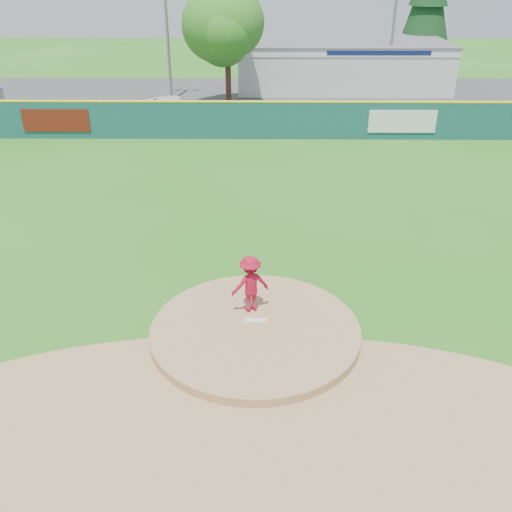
{
  "coord_description": "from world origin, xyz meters",
  "views": [
    {
      "loc": [
        0.15,
        -12.27,
        8.87
      ],
      "look_at": [
        0.0,
        2.0,
        1.3
      ],
      "focal_mm": 40.0,
      "sensor_mm": 36.0,
      "label": 1
    }
  ],
  "objects_px": {
    "pitcher": "(250,284)",
    "conifer_tree": "(428,3)",
    "van": "(177,109)",
    "pool_building_grp": "(341,63)",
    "light_pole_right": "(395,11)",
    "deciduous_tree": "(227,34)",
    "light_pole_left": "(165,4)"
  },
  "relations": [
    {
      "from": "pitcher",
      "to": "conifer_tree",
      "type": "xyz_separation_m",
      "value": [
        13.14,
        35.16,
        4.48
      ]
    },
    {
      "from": "van",
      "to": "pool_building_grp",
      "type": "xyz_separation_m",
      "value": [
        10.91,
        10.15,
        0.96
      ]
    },
    {
      "from": "conifer_tree",
      "to": "light_pole_left",
      "type": "relative_size",
      "value": 0.86
    },
    {
      "from": "pool_building_grp",
      "to": "conifer_tree",
      "type": "height_order",
      "value": "conifer_tree"
    },
    {
      "from": "pitcher",
      "to": "van",
      "type": "bearing_deg",
      "value": -98.15
    },
    {
      "from": "pool_building_grp",
      "to": "van",
      "type": "bearing_deg",
      "value": -137.07
    },
    {
      "from": "van",
      "to": "pitcher",
      "type": "bearing_deg",
      "value": -163.85
    },
    {
      "from": "pitcher",
      "to": "van",
      "type": "relative_size",
      "value": 0.33
    },
    {
      "from": "deciduous_tree",
      "to": "light_pole_left",
      "type": "relative_size",
      "value": 0.67
    },
    {
      "from": "pool_building_grp",
      "to": "light_pole_right",
      "type": "bearing_deg",
      "value": -44.95
    },
    {
      "from": "pool_building_grp",
      "to": "deciduous_tree",
      "type": "height_order",
      "value": "deciduous_tree"
    },
    {
      "from": "pitcher",
      "to": "conifer_tree",
      "type": "relative_size",
      "value": 0.17
    },
    {
      "from": "pitcher",
      "to": "deciduous_tree",
      "type": "distance_m",
      "value": 24.48
    },
    {
      "from": "deciduous_tree",
      "to": "light_pole_left",
      "type": "bearing_deg",
      "value": 153.43
    },
    {
      "from": "pitcher",
      "to": "light_pole_left",
      "type": "height_order",
      "value": "light_pole_left"
    },
    {
      "from": "pitcher",
      "to": "conifer_tree",
      "type": "distance_m",
      "value": 37.8
    },
    {
      "from": "van",
      "to": "light_pole_left",
      "type": "height_order",
      "value": "light_pole_left"
    },
    {
      "from": "van",
      "to": "conifer_tree",
      "type": "bearing_deg",
      "value": -48.33
    },
    {
      "from": "conifer_tree",
      "to": "light_pole_right",
      "type": "distance_m",
      "value": 8.06
    },
    {
      "from": "light_pole_left",
      "to": "light_pole_right",
      "type": "distance_m",
      "value": 15.14
    },
    {
      "from": "van",
      "to": "light_pole_right",
      "type": "bearing_deg",
      "value": -59.43
    },
    {
      "from": "conifer_tree",
      "to": "light_pole_right",
      "type": "bearing_deg",
      "value": -119.74
    },
    {
      "from": "pitcher",
      "to": "light_pole_right",
      "type": "xyz_separation_m",
      "value": [
        9.14,
        28.16,
        4.48
      ]
    },
    {
      "from": "pool_building_grp",
      "to": "light_pole_left",
      "type": "relative_size",
      "value": 1.38
    },
    {
      "from": "light_pole_left",
      "to": "light_pole_right",
      "type": "bearing_deg",
      "value": 7.59
    },
    {
      "from": "conifer_tree",
      "to": "light_pole_right",
      "type": "relative_size",
      "value": 0.95
    },
    {
      "from": "conifer_tree",
      "to": "light_pole_left",
      "type": "distance_m",
      "value": 21.03
    },
    {
      "from": "light_pole_right",
      "to": "deciduous_tree",
      "type": "bearing_deg",
      "value": -160.02
    },
    {
      "from": "pitcher",
      "to": "light_pole_left",
      "type": "xyz_separation_m",
      "value": [
        -5.86,
        26.16,
        4.99
      ]
    },
    {
      "from": "pool_building_grp",
      "to": "light_pole_right",
      "type": "xyz_separation_m",
      "value": [
        3.0,
        -2.99,
        3.88
      ]
    },
    {
      "from": "light_pole_right",
      "to": "pitcher",
      "type": "bearing_deg",
      "value": -107.98
    },
    {
      "from": "pool_building_grp",
      "to": "light_pole_left",
      "type": "bearing_deg",
      "value": -157.4
    }
  ]
}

